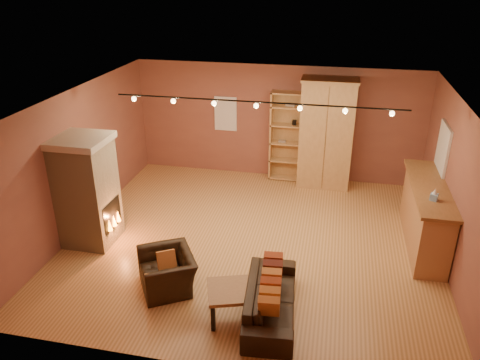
% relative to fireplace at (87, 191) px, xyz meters
% --- Properties ---
extents(floor, '(7.00, 7.00, 0.00)m').
position_rel_fireplace_xyz_m(floor, '(3.04, 0.60, -1.06)').
color(floor, '#A8713B').
rests_on(floor, ground).
extents(ceiling, '(7.00, 7.00, 0.00)m').
position_rel_fireplace_xyz_m(ceiling, '(3.04, 0.60, 1.74)').
color(ceiling, '#57321B').
rests_on(ceiling, back_wall).
extents(back_wall, '(7.00, 0.02, 2.80)m').
position_rel_fireplace_xyz_m(back_wall, '(3.04, 3.85, 0.34)').
color(back_wall, '#8F5242').
rests_on(back_wall, floor).
extents(left_wall, '(0.02, 6.50, 2.80)m').
position_rel_fireplace_xyz_m(left_wall, '(-0.46, 0.60, 0.34)').
color(left_wall, '#8F5242').
rests_on(left_wall, floor).
extents(right_wall, '(0.02, 6.50, 2.80)m').
position_rel_fireplace_xyz_m(right_wall, '(6.54, 0.60, 0.34)').
color(right_wall, '#8F5242').
rests_on(right_wall, floor).
extents(fireplace, '(1.01, 0.98, 2.12)m').
position_rel_fireplace_xyz_m(fireplace, '(0.00, 0.00, 0.00)').
color(fireplace, '#C6B389').
rests_on(fireplace, floor).
extents(back_window, '(0.56, 0.04, 0.86)m').
position_rel_fireplace_xyz_m(back_window, '(1.74, 3.83, 0.49)').
color(back_window, silver).
rests_on(back_window, back_wall).
extents(bookcase, '(0.91, 0.35, 2.22)m').
position_rel_fireplace_xyz_m(bookcase, '(3.35, 3.73, 0.07)').
color(bookcase, tan).
rests_on(bookcase, floor).
extents(armoire, '(1.28, 0.73, 2.61)m').
position_rel_fireplace_xyz_m(armoire, '(4.24, 3.52, 0.25)').
color(armoire, tan).
rests_on(armoire, floor).
extents(bar_counter, '(0.68, 2.57, 1.23)m').
position_rel_fireplace_xyz_m(bar_counter, '(6.24, 1.18, -0.44)').
color(bar_counter, tan).
rests_on(bar_counter, floor).
extents(tissue_box, '(0.17, 0.17, 0.23)m').
position_rel_fireplace_xyz_m(tissue_box, '(6.19, 0.59, 0.26)').
color(tissue_box, '#86AFD6').
rests_on(tissue_box, bar_counter).
extents(right_window, '(0.05, 0.90, 1.00)m').
position_rel_fireplace_xyz_m(right_window, '(6.51, 2.00, 0.59)').
color(right_window, silver).
rests_on(right_window, right_wall).
extents(loveseat, '(0.71, 1.91, 0.77)m').
position_rel_fireplace_xyz_m(loveseat, '(3.70, -1.42, -0.67)').
color(loveseat, black).
rests_on(loveseat, floor).
extents(armchair, '(1.03, 1.14, 0.84)m').
position_rel_fireplace_xyz_m(armchair, '(1.93, -1.11, -0.64)').
color(armchair, black).
rests_on(armchair, floor).
extents(coffee_table, '(0.84, 0.84, 0.51)m').
position_rel_fireplace_xyz_m(coffee_table, '(3.11, -1.60, -0.63)').
color(coffee_table, '#936035').
rests_on(coffee_table, floor).
extents(track_rail, '(5.20, 0.09, 0.13)m').
position_rel_fireplace_xyz_m(track_rail, '(3.04, 0.80, 1.62)').
color(track_rail, black).
rests_on(track_rail, ceiling).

